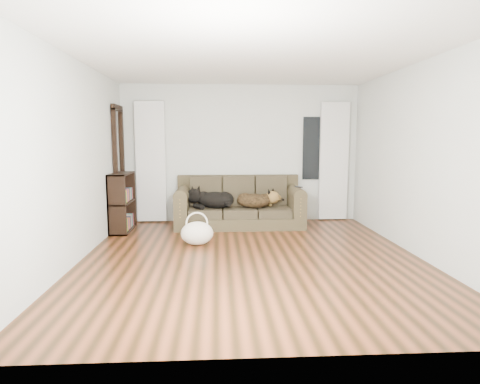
{
  "coord_description": "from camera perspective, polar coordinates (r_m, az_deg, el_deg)",
  "views": [
    {
      "loc": [
        -0.45,
        -5.21,
        1.57
      ],
      "look_at": [
        -0.06,
        1.6,
        0.68
      ],
      "focal_mm": 30.0,
      "sensor_mm": 36.0,
      "label": 1
    }
  ],
  "objects": [
    {
      "name": "curtain_left",
      "position": [
        7.74,
        -12.57,
        4.19
      ],
      "size": [
        0.55,
        0.08,
        2.25
      ],
      "primitive_type": "cube",
      "color": "silver",
      "rests_on": "ground"
    },
    {
      "name": "dog_shepherd",
      "position": [
        7.22,
        2.22,
        -1.14
      ],
      "size": [
        0.77,
        0.67,
        0.28
      ],
      "primitive_type": "ellipsoid",
      "rotation": [
        0.0,
        0.0,
        2.73
      ],
      "color": "black",
      "rests_on": "sofa"
    },
    {
      "name": "tv_remote",
      "position": [
        7.24,
        8.34,
        0.73
      ],
      "size": [
        0.12,
        0.19,
        0.02
      ],
      "primitive_type": "cube",
      "rotation": [
        0.0,
        0.0,
        0.42
      ],
      "color": "black",
      "rests_on": "sofa"
    },
    {
      "name": "dog_black_lab",
      "position": [
        7.24,
        -3.86,
        -1.21
      ],
      "size": [
        0.85,
        0.77,
        0.3
      ],
      "primitive_type": "ellipsoid",
      "rotation": [
        0.0,
        0.0,
        -0.51
      ],
      "color": "black",
      "rests_on": "sofa"
    },
    {
      "name": "window_pane",
      "position": [
        7.91,
        10.7,
        6.12
      ],
      "size": [
        0.5,
        0.03,
        1.2
      ],
      "primitive_type": "cube",
      "color": "black",
      "rests_on": "wall_back"
    },
    {
      "name": "tote_bag",
      "position": [
        6.07,
        -6.13,
        -6.02
      ],
      "size": [
        0.55,
        0.47,
        0.35
      ],
      "primitive_type": "ellipsoid",
      "rotation": [
        0.0,
        0.0,
        -0.21
      ],
      "color": "#EEE6CF",
      "rests_on": "floor"
    },
    {
      "name": "wall_right",
      "position": [
        5.88,
        24.18,
        4.17
      ],
      "size": [
        0.04,
        5.0,
        2.6
      ],
      "primitive_type": "cube",
      "color": "#B3B7B0",
      "rests_on": "ground"
    },
    {
      "name": "floor",
      "position": [
        5.46,
        1.63,
        -9.25
      ],
      "size": [
        5.0,
        5.0,
        0.0
      ],
      "primitive_type": "plane",
      "color": "black",
      "rests_on": "ground"
    },
    {
      "name": "curtain_right",
      "position": [
        7.97,
        13.19,
        4.26
      ],
      "size": [
        0.55,
        0.08,
        2.25
      ],
      "primitive_type": "cube",
      "color": "silver",
      "rests_on": "ground"
    },
    {
      "name": "bookshelf",
      "position": [
        7.18,
        -16.42,
        -1.4
      ],
      "size": [
        0.31,
        0.81,
        1.01
      ],
      "primitive_type": "cube",
      "rotation": [
        0.0,
        0.0,
        0.01
      ],
      "color": "black",
      "rests_on": "floor"
    },
    {
      "name": "wall_back",
      "position": [
        7.73,
        0.08,
        5.47
      ],
      "size": [
        4.5,
        0.04,
        2.6
      ],
      "primitive_type": "cube",
      "color": "#B3B7B0",
      "rests_on": "ground"
    },
    {
      "name": "door_casing",
      "position": [
        7.49,
        -16.79,
        3.17
      ],
      "size": [
        0.07,
        0.6,
        2.1
      ],
      "primitive_type": "cube",
      "color": "black",
      "rests_on": "ground"
    },
    {
      "name": "sofa",
      "position": [
        7.28,
        -0.1,
        -1.37
      ],
      "size": [
        2.29,
        0.99,
        0.94
      ],
      "primitive_type": "cube",
      "color": "#3C3322",
      "rests_on": "floor"
    },
    {
      "name": "wall_left",
      "position": [
        5.52,
        -22.34,
        4.09
      ],
      "size": [
        0.04,
        5.0,
        2.6
      ],
      "primitive_type": "cube",
      "color": "#B3B7B0",
      "rests_on": "ground"
    },
    {
      "name": "ceiling",
      "position": [
        5.33,
        1.74,
        18.6
      ],
      "size": [
        5.0,
        5.0,
        0.0
      ],
      "primitive_type": "plane",
      "color": "white",
      "rests_on": "ground"
    }
  ]
}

